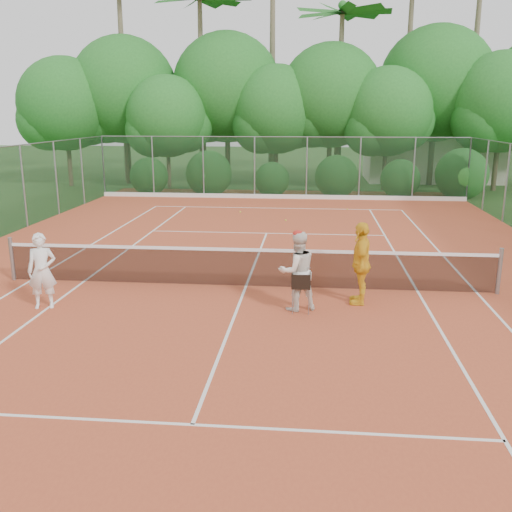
{
  "coord_description": "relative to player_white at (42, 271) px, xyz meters",
  "views": [
    {
      "loc": [
        1.54,
        -13.24,
        4.14
      ],
      "look_at": [
        0.36,
        -1.2,
        1.1
      ],
      "focal_mm": 40.0,
      "sensor_mm": 36.0,
      "label": 1
    }
  ],
  "objects": [
    {
      "name": "ground",
      "position": [
        4.19,
        1.95,
        -0.84
      ],
      "size": [
        120.0,
        120.0,
        0.0
      ],
      "primitive_type": "plane",
      "color": "#254A1A",
      "rests_on": "ground"
    },
    {
      "name": "clay_court",
      "position": [
        4.19,
        1.95,
        -0.83
      ],
      "size": [
        18.0,
        36.0,
        0.02
      ],
      "primitive_type": "cube",
      "color": "#BB4D2B",
      "rests_on": "ground"
    },
    {
      "name": "club_building",
      "position": [
        13.19,
        25.95,
        0.66
      ],
      "size": [
        8.0,
        5.0,
        3.0
      ],
      "primitive_type": "cube",
      "color": "beige",
      "rests_on": "ground"
    },
    {
      "name": "tennis_net",
      "position": [
        4.19,
        1.95,
        -0.31
      ],
      "size": [
        11.97,
        0.1,
        1.1
      ],
      "color": "gray",
      "rests_on": "clay_court"
    },
    {
      "name": "player_white",
      "position": [
        0.0,
        0.0,
        0.0
      ],
      "size": [
        0.69,
        0.54,
        1.65
      ],
      "primitive_type": "imported",
      "rotation": [
        0.0,
        0.0,
        0.27
      ],
      "color": "white",
      "rests_on": "clay_court"
    },
    {
      "name": "player_center_grp",
      "position": [
        5.47,
        0.4,
        0.04
      ],
      "size": [
        1.03,
        0.93,
        1.75
      ],
      "color": "white",
      "rests_on": "clay_court"
    },
    {
      "name": "player_yellow",
      "position": [
        6.85,
        0.97,
        0.09
      ],
      "size": [
        0.52,
        1.11,
        1.84
      ],
      "primitive_type": "imported",
      "rotation": [
        0.0,
        0.0,
        -1.64
      ],
      "color": "yellow",
      "rests_on": "clay_court"
    },
    {
      "name": "ball_hopper",
      "position": [
        5.56,
        0.26,
        -0.13
      ],
      "size": [
        0.38,
        0.38,
        0.87
      ],
      "rotation": [
        0.0,
        0.0,
        -0.01
      ],
      "color": "gray",
      "rests_on": "clay_court"
    },
    {
      "name": "stray_ball_a",
      "position": [
        4.75,
        10.78,
        -0.79
      ],
      "size": [
        0.07,
        0.07,
        0.07
      ],
      "primitive_type": "sphere",
      "color": "#C5D230",
      "rests_on": "clay_court"
    },
    {
      "name": "stray_ball_b",
      "position": [
        2.73,
        12.51,
        -0.79
      ],
      "size": [
        0.07,
        0.07,
        0.07
      ],
      "primitive_type": "sphere",
      "color": "#CCDA32",
      "rests_on": "clay_court"
    },
    {
      "name": "stray_ball_c",
      "position": [
        7.32,
        13.64,
        -0.79
      ],
      "size": [
        0.07,
        0.07,
        0.07
      ],
      "primitive_type": "sphere",
      "color": "#C5D932",
      "rests_on": "clay_court"
    },
    {
      "name": "court_markings",
      "position": [
        4.19,
        1.95,
        -0.82
      ],
      "size": [
        11.03,
        23.83,
        0.01
      ],
      "color": "white",
      "rests_on": "clay_court"
    },
    {
      "name": "fence_back",
      "position": [
        4.19,
        16.95,
        0.68
      ],
      "size": [
        18.07,
        0.07,
        3.0
      ],
      "color": "#19381E",
      "rests_on": "clay_court"
    },
    {
      "name": "tropical_treeline",
      "position": [
        5.62,
        22.17,
        4.27
      ],
      "size": [
        32.1,
        8.49,
        15.03
      ],
      "color": "brown",
      "rests_on": "ground"
    }
  ]
}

